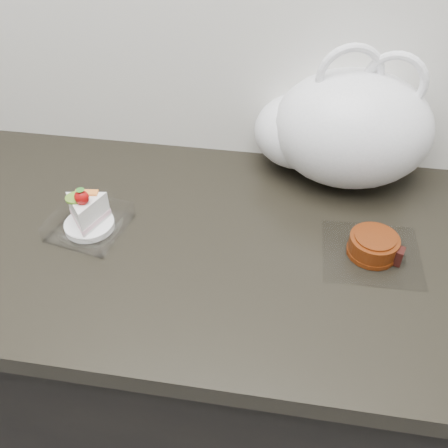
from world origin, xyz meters
name	(u,v)px	position (x,y,z in m)	size (l,w,h in m)	color
counter	(192,364)	(0.00, 1.69, 0.45)	(2.04, 0.64, 0.90)	black
cake_tray	(88,218)	(-0.18, 1.68, 0.93)	(0.15, 0.15, 0.10)	white
mooncake_wrap	(374,247)	(0.36, 1.69, 0.92)	(0.19, 0.17, 0.04)	white
plastic_bag	(341,129)	(0.29, 1.94, 1.02)	(0.37, 0.26, 0.30)	white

